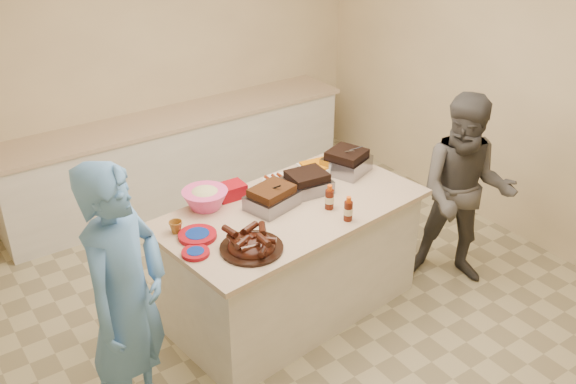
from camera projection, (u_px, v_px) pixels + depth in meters
room at (307, 307)px, 5.06m from camera, size 4.50×5.00×2.70m
back_counter at (178, 157)px, 6.44m from camera, size 3.60×0.64×0.90m
island at (292, 308)px, 5.05m from camera, size 2.04×1.24×0.92m
rib_platter at (252, 249)px, 4.13m from camera, size 0.47×0.47×0.17m
pulled_pork_tray at (272, 207)px, 4.61m from camera, size 0.40×0.34×0.10m
brisket_tray at (307, 191)px, 4.83m from camera, size 0.35×0.31×0.10m
roasting_pan at (346, 171)px, 5.12m from camera, size 0.40×0.40×0.12m
coleslaw_bowl at (206, 207)px, 4.61m from camera, size 0.37×0.37×0.23m
sausage_plate at (282, 183)px, 4.94m from camera, size 0.36×0.36×0.05m
mac_cheese_dish at (320, 172)px, 5.11m from camera, size 0.34×0.27×0.08m
bbq_bottle_a at (329, 209)px, 4.59m from camera, size 0.07×0.07×0.19m
bbq_bottle_b at (348, 220)px, 4.45m from camera, size 0.07×0.07×0.18m
mustard_bottle at (259, 211)px, 4.56m from camera, size 0.05×0.05×0.13m
sauce_bowl at (263, 206)px, 4.63m from camera, size 0.14×0.06×0.14m
plate_stack_large at (198, 237)px, 4.25m from camera, size 0.28×0.28×0.03m
plate_stack_small at (196, 254)px, 4.08m from camera, size 0.20×0.20×0.03m
plastic_cup at (176, 232)px, 4.31m from camera, size 0.10×0.10×0.09m
basket_stack at (231, 197)px, 4.74m from camera, size 0.21×0.16×0.10m
guest_gray at (452, 276)px, 5.43m from camera, size 1.71×1.66×0.61m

